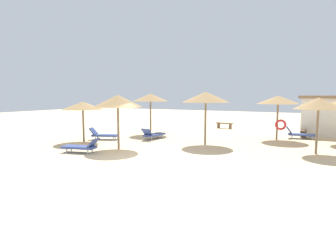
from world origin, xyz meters
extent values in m
plane|color=beige|center=(0.00, 0.00, 0.00)|extent=(80.00, 80.00, 0.00)
cylinder|color=#75604C|center=(4.99, 8.72, 1.23)|extent=(0.12, 0.12, 2.46)
cone|color=#9E7A4C|center=(4.99, 8.72, 2.62)|extent=(2.68, 2.68, 0.53)
torus|color=red|center=(5.21, 8.72, 1.00)|extent=(0.71, 0.24, 0.70)
cylinder|color=#75604C|center=(-3.73, 7.09, 1.28)|extent=(0.12, 0.12, 2.57)
cone|color=#9E7A4C|center=(-3.73, 7.09, 2.75)|extent=(2.62, 2.62, 0.56)
cylinder|color=#75604C|center=(-5.57, 2.11, 1.07)|extent=(0.12, 0.12, 2.13)
cone|color=#9E7A4C|center=(-5.57, 2.11, 2.27)|extent=(2.55, 2.55, 0.48)
cylinder|color=#75604C|center=(-2.11, 1.25, 1.19)|extent=(0.12, 0.12, 2.39)
cone|color=#9E7A4C|center=(-2.11, 1.25, 2.61)|extent=(2.64, 2.64, 0.64)
cylinder|color=#75604C|center=(7.35, 4.97, 1.16)|extent=(0.12, 0.12, 2.32)
cone|color=#9E7A4C|center=(7.35, 4.97, 2.51)|extent=(2.34, 2.34, 0.58)
cylinder|color=#75604C|center=(1.53, 4.80, 1.30)|extent=(0.12, 0.12, 2.60)
cone|color=#9E7A4C|center=(1.53, 4.80, 2.80)|extent=(2.77, 2.77, 0.61)
cube|color=#33478C|center=(6.41, 10.01, 0.28)|extent=(1.76, 0.83, 0.12)
cube|color=#33478C|center=(5.62, 9.92, 0.56)|extent=(0.46, 0.68, 0.49)
cylinder|color=silver|center=(5.84, 9.72, 0.11)|extent=(0.06, 0.06, 0.22)
cylinder|color=silver|center=(5.79, 10.16, 0.11)|extent=(0.06, 0.06, 0.22)
cylinder|color=silver|center=(7.03, 9.86, 0.11)|extent=(0.06, 0.06, 0.22)
cylinder|color=silver|center=(6.98, 10.29, 0.11)|extent=(0.06, 0.06, 0.22)
cube|color=#33478C|center=(-2.27, 5.26, 0.28)|extent=(0.82, 1.76, 0.12)
cube|color=#33478C|center=(-2.36, 4.46, 0.55)|extent=(0.68, 0.49, 0.46)
cylinder|color=silver|center=(-2.12, 4.64, 0.11)|extent=(0.06, 0.06, 0.22)
cylinder|color=silver|center=(-2.55, 4.68, 0.11)|extent=(0.06, 0.06, 0.22)
cylinder|color=silver|center=(-1.99, 5.83, 0.11)|extent=(0.06, 0.06, 0.22)
cylinder|color=silver|center=(-2.43, 5.88, 0.11)|extent=(0.06, 0.06, 0.22)
cube|color=#33478C|center=(-4.94, 3.41, 0.28)|extent=(1.81, 1.28, 0.12)
cube|color=#33478C|center=(-5.67, 3.09, 0.55)|extent=(0.64, 0.75, 0.48)
cylinder|color=silver|center=(-5.40, 2.97, 0.11)|extent=(0.06, 0.06, 0.22)
cylinder|color=silver|center=(-5.58, 3.37, 0.11)|extent=(0.06, 0.06, 0.22)
cylinder|color=silver|center=(-4.30, 3.46, 0.11)|extent=(0.06, 0.06, 0.22)
cylinder|color=silver|center=(-4.48, 3.86, 0.11)|extent=(0.06, 0.06, 0.22)
cube|color=#33478C|center=(-3.24, -0.50, 0.28)|extent=(1.81, 1.05, 0.12)
cube|color=#33478C|center=(-2.47, -0.30, 0.54)|extent=(0.59, 0.73, 0.45)
cylinder|color=silver|center=(-2.72, -0.14, 0.11)|extent=(0.06, 0.06, 0.22)
cylinder|color=silver|center=(-2.60, -0.56, 0.11)|extent=(0.06, 0.06, 0.22)
cylinder|color=silver|center=(-3.88, -0.44, 0.11)|extent=(0.06, 0.06, 0.22)
cylinder|color=silver|center=(-3.76, -0.87, 0.11)|extent=(0.06, 0.06, 0.22)
cube|color=brown|center=(0.02, 13.33, 0.45)|extent=(1.53, 0.53, 0.08)
cube|color=brown|center=(-0.53, 13.38, 0.21)|extent=(0.15, 0.37, 0.41)
cube|color=brown|center=(0.57, 13.28, 0.21)|extent=(0.15, 0.37, 0.41)
cube|color=brown|center=(6.45, 11.16, 0.45)|extent=(0.46, 1.51, 0.08)
cube|color=brown|center=(6.47, 10.61, 0.21)|extent=(0.36, 0.13, 0.41)
cube|color=brown|center=(6.43, 11.71, 0.21)|extent=(0.36, 0.13, 0.41)
cube|color=white|center=(7.97, 13.32, 1.35)|extent=(3.55, 3.71, 2.69)
cube|color=#8C6B4C|center=(7.97, 13.32, 2.79)|extent=(3.95, 4.11, 0.20)
camera|label=1|loc=(7.52, -10.74, 2.92)|focal=30.17mm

